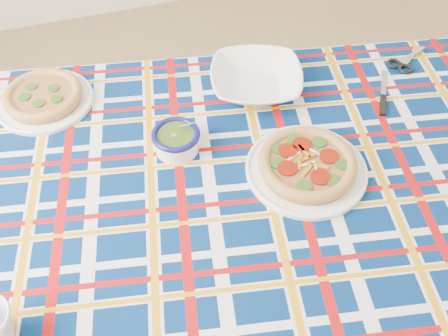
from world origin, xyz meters
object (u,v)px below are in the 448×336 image
object	(u,v)px
pesto_bowl	(176,139)
dining_table	(236,191)
serving_bowl	(256,81)
main_focaccia_plate	(307,164)

from	to	relation	value
pesto_bowl	dining_table	bearing A→B (deg)	-46.11
dining_table	serving_bowl	world-z (taller)	serving_bowl
dining_table	main_focaccia_plate	bearing A→B (deg)	-5.44
main_focaccia_plate	pesto_bowl	bearing A→B (deg)	148.78
main_focaccia_plate	serving_bowl	world-z (taller)	serving_bowl
dining_table	main_focaccia_plate	world-z (taller)	main_focaccia_plate
main_focaccia_plate	serving_bowl	distance (m)	0.34
dining_table	serving_bowl	size ratio (longest dim) A/B	6.38
dining_table	pesto_bowl	bearing A→B (deg)	144.69
main_focaccia_plate	dining_table	bearing A→B (deg)	163.77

